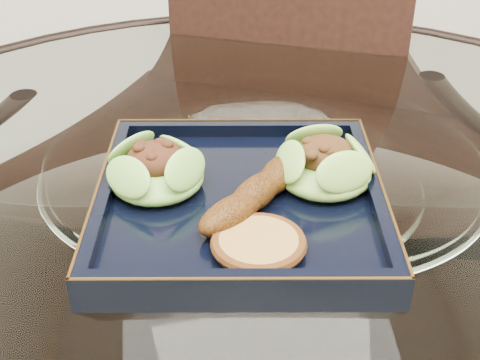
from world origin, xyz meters
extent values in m
cylinder|color=white|center=(0.00, 0.00, 0.76)|extent=(1.10, 1.10, 0.01)
torus|color=black|center=(0.00, 0.00, 0.76)|extent=(1.13, 1.13, 0.02)
cylinder|color=black|center=(0.28, 0.28, 0.38)|extent=(0.04, 0.04, 0.75)
cylinder|color=black|center=(-0.28, 0.28, 0.38)|extent=(0.04, 0.04, 0.75)
cube|color=black|center=(0.03, 0.26, 0.44)|extent=(0.51, 0.51, 0.04)
cube|color=black|center=(0.10, 0.43, 0.70)|extent=(0.36, 0.17, 0.43)
cylinder|color=black|center=(-0.06, 0.48, 0.21)|extent=(0.03, 0.03, 0.42)
cylinder|color=black|center=(0.25, 0.35, 0.21)|extent=(0.03, 0.03, 0.42)
cube|color=black|center=(-0.03, -0.03, 0.77)|extent=(0.30, 0.30, 0.02)
ellipsoid|color=#5CA22F|center=(-0.10, 0.00, 0.80)|extent=(0.12, 0.12, 0.03)
ellipsoid|color=#699E2D|center=(0.06, -0.01, 0.80)|extent=(0.11, 0.11, 0.03)
ellipsoid|color=#5B2F09|center=(-0.01, -0.05, 0.80)|extent=(0.12, 0.13, 0.03)
cylinder|color=#AC8439|center=(-0.02, -0.11, 0.79)|extent=(0.09, 0.09, 0.01)
camera|label=1|loc=(-0.08, -0.56, 1.14)|focal=50.00mm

